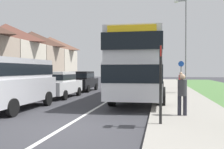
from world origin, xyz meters
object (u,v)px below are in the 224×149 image
object	(u,v)px
pedestrian_walking_away	(181,81)
cycle_route_sign	(181,75)
pedestrian_at_stop	(182,92)
street_lamp_mid	(185,39)
parked_car_white	(60,83)
parked_car_black	(82,80)
double_decker_bus	(141,65)
parked_van_silver	(13,80)
bus_stop_sign	(161,79)

from	to	relation	value
pedestrian_walking_away	cycle_route_sign	bearing A→B (deg)	85.13
pedestrian_at_stop	street_lamp_mid	bearing A→B (deg)	84.44
parked_car_white	street_lamp_mid	size ratio (longest dim) A/B	0.52
parked_car_black	pedestrian_at_stop	distance (m)	13.45
parked_car_black	cycle_route_sign	xyz separation A→B (m)	(8.19, -0.35, 0.50)
parked_car_black	cycle_route_sign	size ratio (longest dim) A/B	1.68
double_decker_bus	pedestrian_walking_away	bearing A→B (deg)	56.54
parked_van_silver	street_lamp_mid	size ratio (longest dim) A/B	0.61
parked_car_white	bus_stop_sign	distance (m)	10.03
double_decker_bus	cycle_route_sign	bearing A→B (deg)	61.81
double_decker_bus	parked_car_black	world-z (taller)	double_decker_bus
parked_car_white	bus_stop_sign	xyz separation A→B (m)	(6.49, -7.62, 0.61)
parked_car_black	bus_stop_sign	world-z (taller)	bus_stop_sign
parked_car_black	parked_car_white	bearing A→B (deg)	-89.02
parked_car_white	pedestrian_at_stop	xyz separation A→B (m)	(7.29, -5.96, 0.04)
pedestrian_at_stop	parked_car_black	bearing A→B (deg)	123.28
parked_van_silver	parked_car_white	distance (m)	5.27
parked_car_white	pedestrian_at_stop	world-z (taller)	parked_car_white
parked_car_black	cycle_route_sign	distance (m)	8.21
parked_van_silver	cycle_route_sign	bearing A→B (deg)	51.21
cycle_route_sign	street_lamp_mid	bearing A→B (deg)	80.99
double_decker_bus	pedestrian_walking_away	size ratio (longest dim) A/B	6.33
bus_stop_sign	double_decker_bus	bearing A→B (deg)	98.96
parked_van_silver	parked_car_white	world-z (taller)	parked_van_silver
parked_van_silver	cycle_route_sign	distance (m)	13.07
pedestrian_at_stop	cycle_route_sign	distance (m)	10.93
double_decker_bus	parked_car_black	bearing A→B (deg)	134.42
street_lamp_mid	parked_car_white	bearing A→B (deg)	-134.27
bus_stop_sign	cycle_route_sign	world-z (taller)	bus_stop_sign
parked_van_silver	pedestrian_at_stop	world-z (taller)	parked_van_silver
parked_car_black	bus_stop_sign	size ratio (longest dim) A/B	1.63
pedestrian_at_stop	bus_stop_sign	bearing A→B (deg)	-115.63
pedestrian_walking_away	bus_stop_sign	size ratio (longest dim) A/B	0.64
parked_car_white	double_decker_bus	bearing A→B (deg)	-2.60
pedestrian_walking_away	street_lamp_mid	size ratio (longest dim) A/B	0.20
pedestrian_at_stop	parked_van_silver	bearing A→B (deg)	174.57
double_decker_bus	bus_stop_sign	xyz separation A→B (m)	(1.16, -7.38, -0.60)
parked_van_silver	parked_car_white	size ratio (longest dim) A/B	1.19
parked_van_silver	pedestrian_at_stop	size ratio (longest dim) A/B	3.06
pedestrian_at_stop	parked_car_white	bearing A→B (deg)	140.74
pedestrian_at_stop	street_lamp_mid	world-z (taller)	street_lamp_mid
parked_van_silver	pedestrian_walking_away	size ratio (longest dim) A/B	3.06
parked_van_silver	pedestrian_at_stop	xyz separation A→B (m)	(7.38, -0.70, -0.40)
cycle_route_sign	street_lamp_mid	distance (m)	5.25
double_decker_bus	street_lamp_mid	size ratio (longest dim) A/B	1.27
parked_car_white	parked_car_black	xyz separation A→B (m)	(-0.09, 5.29, -0.01)
parked_car_white	parked_car_black	size ratio (longest dim) A/B	1.02
street_lamp_mid	cycle_route_sign	bearing A→B (deg)	-99.01
parked_car_white	cycle_route_sign	size ratio (longest dim) A/B	1.71
double_decker_bus	street_lamp_mid	bearing A→B (deg)	69.66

